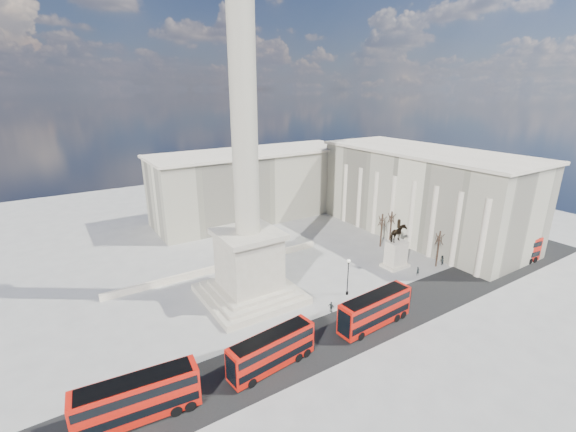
% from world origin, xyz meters
% --- Properties ---
extents(ground, '(180.00, 180.00, 0.00)m').
position_xyz_m(ground, '(0.00, 0.00, 0.00)').
color(ground, '#9E9D96').
rests_on(ground, ground).
extents(asphalt_road, '(120.00, 9.00, 0.01)m').
position_xyz_m(asphalt_road, '(5.00, -10.00, 0.00)').
color(asphalt_road, black).
rests_on(asphalt_road, ground).
extents(nelsons_column, '(14.00, 14.00, 49.85)m').
position_xyz_m(nelsons_column, '(0.00, 5.00, 12.92)').
color(nelsons_column, beige).
rests_on(nelsons_column, ground).
extents(balustrade_wall, '(40.00, 0.60, 1.10)m').
position_xyz_m(balustrade_wall, '(0.00, 16.00, 0.55)').
color(balustrade_wall, beige).
rests_on(balustrade_wall, ground).
extents(building_east, '(19.00, 46.00, 18.60)m').
position_xyz_m(building_east, '(45.00, 10.00, 9.32)').
color(building_east, beige).
rests_on(building_east, ground).
extents(building_northeast, '(51.00, 17.00, 16.60)m').
position_xyz_m(building_northeast, '(20.00, 40.00, 8.32)').
color(building_northeast, beige).
rests_on(building_northeast, ground).
extents(red_bus_a, '(11.77, 3.75, 4.69)m').
position_xyz_m(red_bus_a, '(-19.75, -10.20, 2.46)').
color(red_bus_a, red).
rests_on(red_bus_a, ground).
extents(red_bus_b, '(11.04, 3.67, 4.39)m').
position_xyz_m(red_bus_b, '(-5.17, -10.75, 2.30)').
color(red_bus_b, red).
rests_on(red_bus_b, ground).
extents(red_bus_c, '(11.65, 3.34, 4.67)m').
position_xyz_m(red_bus_c, '(10.74, -11.04, 2.45)').
color(red_bus_c, red).
rests_on(red_bus_c, ground).
extents(red_bus_d, '(12.19, 4.00, 4.85)m').
position_xyz_m(red_bus_d, '(45.71, -10.78, 2.54)').
color(red_bus_d, red).
rests_on(red_bus_d, ground).
extents(victorian_lamp, '(0.52, 0.52, 6.04)m').
position_xyz_m(victorian_lamp, '(13.12, -2.68, 3.56)').
color(victorian_lamp, black).
rests_on(victorian_lamp, ground).
extents(equestrian_statue, '(4.45, 3.34, 9.15)m').
position_xyz_m(equestrian_statue, '(27.08, 0.27, 3.22)').
color(equestrian_statue, beige).
rests_on(equestrian_statue, ground).
extents(bare_tree_near, '(1.64, 1.64, 7.16)m').
position_xyz_m(bare_tree_near, '(33.49, -3.67, 5.64)').
color(bare_tree_near, '#332319').
rests_on(bare_tree_near, ground).
extents(bare_tree_mid, '(1.93, 1.93, 7.33)m').
position_xyz_m(bare_tree_mid, '(31.76, 8.54, 5.78)').
color(bare_tree_mid, '#332319').
rests_on(bare_tree_mid, ground).
extents(bare_tree_far, '(1.75, 1.75, 7.14)m').
position_xyz_m(bare_tree_far, '(35.01, 9.08, 5.63)').
color(bare_tree_far, '#332319').
rests_on(bare_tree_far, ground).
extents(pedestrian_walking, '(0.61, 0.43, 1.57)m').
position_xyz_m(pedestrian_walking, '(27.77, -4.27, 0.79)').
color(pedestrian_walking, black).
rests_on(pedestrian_walking, ground).
extents(pedestrian_standing, '(0.99, 0.85, 1.79)m').
position_xyz_m(pedestrian_standing, '(34.94, -3.74, 0.89)').
color(pedestrian_standing, black).
rests_on(pedestrian_standing, ground).
extents(pedestrian_crossing, '(0.69, 1.07, 1.69)m').
position_xyz_m(pedestrian_crossing, '(7.82, -5.33, 0.85)').
color(pedestrian_crossing, black).
rests_on(pedestrian_crossing, ground).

